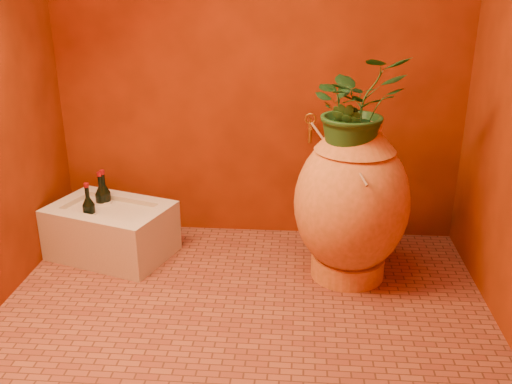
# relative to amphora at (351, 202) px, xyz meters

# --- Properties ---
(floor) EXTENTS (2.50, 2.50, 0.00)m
(floor) POSITION_rel_amphora_xyz_m (-0.55, -0.44, -0.44)
(floor) COLOR brown
(floor) RESTS_ON ground
(wall_back) EXTENTS (2.50, 0.02, 2.50)m
(wall_back) POSITION_rel_amphora_xyz_m (-0.55, 0.56, 0.81)
(wall_back) COLOR #561B04
(wall_back) RESTS_ON ground
(amphora) EXTENTS (0.78, 0.78, 0.89)m
(amphora) POSITION_rel_amphora_xyz_m (0.00, 0.00, 0.00)
(amphora) COLOR orange
(amphora) RESTS_ON floor
(stone_basin) EXTENTS (0.80, 0.68, 0.32)m
(stone_basin) POSITION_rel_amphora_xyz_m (-1.40, 0.14, -0.29)
(stone_basin) COLOR beige
(stone_basin) RESTS_ON floor
(wine_bottle_a) EXTENTS (0.08, 0.08, 0.31)m
(wine_bottle_a) POSITION_rel_amphora_xyz_m (-1.50, 0.07, -0.16)
(wine_bottle_a) COLOR black
(wine_bottle_a) RESTS_ON stone_basin
(wine_bottle_b) EXTENTS (0.08, 0.08, 0.32)m
(wine_bottle_b) POSITION_rel_amphora_xyz_m (-1.47, 0.23, -0.15)
(wine_bottle_b) COLOR black
(wine_bottle_b) RESTS_ON stone_basin
(wine_bottle_c) EXTENTS (0.08, 0.08, 0.33)m
(wine_bottle_c) POSITION_rel_amphora_xyz_m (-1.46, 0.24, -0.15)
(wine_bottle_c) COLOR black
(wine_bottle_c) RESTS_ON stone_basin
(wall_tap) EXTENTS (0.07, 0.15, 0.16)m
(wall_tap) POSITION_rel_amphora_xyz_m (-0.23, 0.47, 0.30)
(wall_tap) COLOR #AF8628
(wall_tap) RESTS_ON wall_back
(plant_main) EXTENTS (0.61, 0.57, 0.54)m
(plant_main) POSITION_rel_amphora_xyz_m (-0.01, -0.01, 0.52)
(plant_main) COLOR #1A4B1C
(plant_main) RESTS_ON amphora
(plant_side) EXTENTS (0.23, 0.24, 0.34)m
(plant_side) POSITION_rel_amphora_xyz_m (-0.06, -0.08, 0.40)
(plant_side) COLOR #1A4B1C
(plant_side) RESTS_ON amphora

